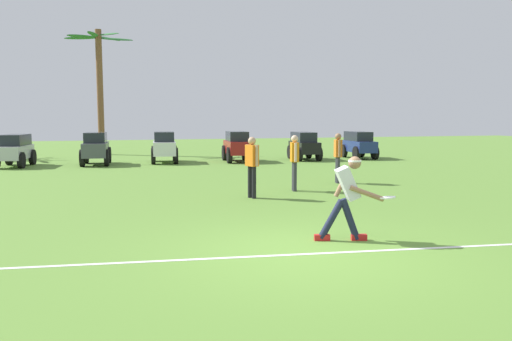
# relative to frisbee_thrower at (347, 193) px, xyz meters

# --- Properties ---
(ground_plane) EXTENTS (80.00, 80.00, 0.00)m
(ground_plane) POSITION_rel_frisbee_thrower_xyz_m (-0.97, -0.53, -0.80)
(ground_plane) COLOR #5C8934
(field_line_paint) EXTENTS (26.39, 3.23, 0.01)m
(field_line_paint) POSITION_rel_frisbee_thrower_xyz_m (-0.97, -0.61, -0.79)
(field_line_paint) COLOR white
(field_line_paint) RESTS_ON ground_plane
(frisbee_thrower) EXTENTS (1.04, 0.64, 1.41)m
(frisbee_thrower) POSITION_rel_frisbee_thrower_xyz_m (0.00, 0.00, 0.00)
(frisbee_thrower) COLOR #191E38
(frisbee_thrower) RESTS_ON ground_plane
(frisbee_in_flight) EXTENTS (0.37, 0.37, 0.05)m
(frisbee_in_flight) POSITION_rel_frisbee_thrower_xyz_m (0.54, -0.35, -0.04)
(frisbee_in_flight) COLOR white
(teammate_near_sideline) EXTENTS (0.27, 0.50, 1.56)m
(teammate_near_sideline) POSITION_rel_frisbee_thrower_xyz_m (3.10, 6.75, 0.14)
(teammate_near_sideline) COLOR #33333D
(teammate_near_sideline) RESTS_ON ground_plane
(teammate_midfield) EXTENTS (0.30, 0.49, 1.56)m
(teammate_midfield) POSITION_rel_frisbee_thrower_xyz_m (-0.29, 4.68, 0.14)
(teammate_midfield) COLOR black
(teammate_midfield) RESTS_ON ground_plane
(teammate_deep) EXTENTS (0.27, 0.50, 1.56)m
(teammate_deep) POSITION_rel_frisbee_thrower_xyz_m (1.19, 5.54, 0.14)
(teammate_deep) COLOR #33333D
(teammate_deep) RESTS_ON ground_plane
(parked_car_slot_a) EXTENTS (1.41, 2.50, 1.34)m
(parked_car_slot_a) POSITION_rel_frisbee_thrower_xyz_m (-7.53, 15.41, -0.07)
(parked_car_slot_a) COLOR #B7BABF
(parked_car_slot_a) RESTS_ON ground_plane
(parked_car_slot_b) EXTENTS (1.30, 2.41, 1.40)m
(parked_car_slot_b) POSITION_rel_frisbee_thrower_xyz_m (-4.30, 15.30, -0.05)
(parked_car_slot_b) COLOR #474C51
(parked_car_slot_b) RESTS_ON ground_plane
(parked_car_slot_c) EXTENTS (1.37, 2.43, 1.40)m
(parked_car_slot_c) POSITION_rel_frisbee_thrower_xyz_m (-1.34, 15.52, -0.05)
(parked_car_slot_c) COLOR silver
(parked_car_slot_c) RESTS_ON ground_plane
(parked_car_slot_d) EXTENTS (1.35, 2.42, 1.40)m
(parked_car_slot_d) POSITION_rel_frisbee_thrower_xyz_m (1.97, 15.06, -0.05)
(parked_car_slot_d) COLOR maroon
(parked_car_slot_d) RESTS_ON ground_plane
(parked_car_slot_e) EXTENTS (1.37, 2.48, 1.34)m
(parked_car_slot_e) POSITION_rel_frisbee_thrower_xyz_m (5.35, 15.15, -0.07)
(parked_car_slot_e) COLOR black
(parked_car_slot_e) RESTS_ON ground_plane
(parked_car_slot_f) EXTENTS (1.36, 2.48, 1.34)m
(parked_car_slot_f) POSITION_rel_frisbee_thrower_xyz_m (8.31, 15.14, -0.07)
(parked_car_slot_f) COLOR navy
(parked_car_slot_f) RESTS_ON ground_plane
(palm_tree_right_of_centre) EXTENTS (3.74, 3.26, 6.80)m
(palm_tree_right_of_centre) POSITION_rel_frisbee_thrower_xyz_m (-4.13, 21.57, 3.28)
(palm_tree_right_of_centre) COLOR brown
(palm_tree_right_of_centre) RESTS_ON ground_plane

